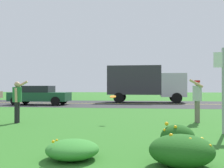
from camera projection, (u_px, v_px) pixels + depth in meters
name	position (u px, v px, depth m)	size (l,w,h in m)	color
ground_plane	(143.00, 119.00, 11.84)	(120.00, 120.00, 0.00)	#2D6B23
highway_strip	(146.00, 104.00, 22.27)	(120.00, 9.54, 0.01)	#2D2D30
highway_center_stripe	(146.00, 104.00, 22.27)	(120.00, 0.16, 0.00)	yellow
daylily_clump_front_right	(182.00, 150.00, 4.73)	(1.11, 1.01, 0.56)	#1E5619
daylily_clump_mid_left	(72.00, 149.00, 5.20)	(1.00, 1.03, 0.40)	#337F2D
daylily_clump_front_left	(178.00, 137.00, 5.98)	(0.73, 0.68, 0.60)	#1E5619
sign_post_near_path	(224.00, 82.00, 8.00)	(0.56, 0.10, 2.49)	#93969B
person_thrower_green_shirt	(17.00, 98.00, 10.44)	(0.52, 0.54, 1.61)	#287038
person_catcher_red_cap_gray_shirt	(197.00, 97.00, 10.58)	(0.53, 0.54, 1.66)	#B2B2B7
frisbee_orange	(113.00, 97.00, 10.38)	(0.24, 0.23, 0.11)	orange
car_dark_green_center_left	(40.00, 95.00, 21.23)	(4.50, 2.00, 1.45)	#194C2D
box_truck_silver	(145.00, 82.00, 24.44)	(6.70, 2.46, 3.20)	#B7BABF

